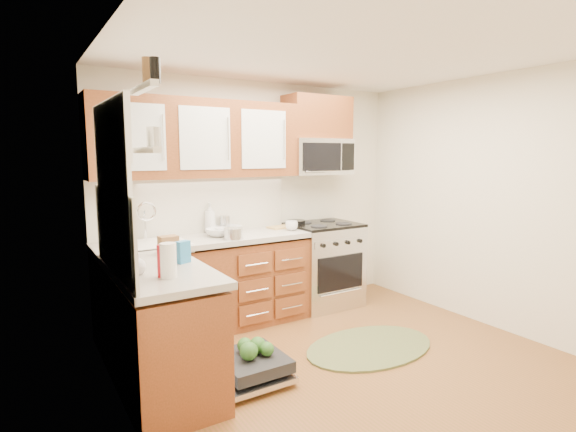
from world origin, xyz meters
TOP-DOWN VIEW (x-y plane):
  - floor at (0.00, 0.00)m, footprint 3.50×3.50m
  - ceiling at (0.00, 0.00)m, footprint 3.50×3.50m
  - wall_back at (0.00, 1.75)m, footprint 3.50×0.04m
  - wall_left at (-1.75, 0.00)m, footprint 0.04×3.50m
  - wall_right at (1.75, 0.00)m, footprint 0.04×3.50m
  - base_cabinet_back at (-0.73, 1.45)m, footprint 2.05×0.60m
  - base_cabinet_left at (-1.45, 0.52)m, footprint 0.60×1.25m
  - countertop_back at (-0.72, 1.44)m, footprint 2.07×0.64m
  - countertop_left at (-1.44, 0.53)m, footprint 0.64×1.27m
  - backsplash_back at (-0.73, 1.74)m, footprint 2.05×0.02m
  - backsplash_left at (-1.74, 0.52)m, footprint 0.02×1.25m
  - upper_cabinets at (-0.73, 1.57)m, footprint 2.05×0.35m
  - cabinet_over_mw at (0.68, 1.57)m, footprint 0.76×0.35m
  - range at (0.68, 1.43)m, footprint 0.76×0.64m
  - microwave at (0.68, 1.55)m, footprint 0.76×0.38m
  - sink at (-1.25, 1.42)m, footprint 0.62×0.50m
  - dishwasher at (-0.86, 0.30)m, footprint 0.70×0.60m
  - window at (-1.74, 0.50)m, footprint 0.03×1.05m
  - window_blind at (-1.71, 0.50)m, footprint 0.02×0.96m
  - shelf_upper at (-1.72, -0.35)m, footprint 0.04×0.40m
  - shelf_lower at (-1.72, -0.35)m, footprint 0.04×0.40m
  - rug at (0.34, 0.25)m, footprint 1.37×1.00m
  - skillet at (0.40, 1.58)m, footprint 0.27×0.27m
  - stock_pot at (-0.54, 1.22)m, footprint 0.22×0.22m
  - cutting_board at (0.18, 1.55)m, footprint 0.28×0.20m
  - canister at (-0.43, 1.65)m, footprint 0.11×0.11m
  - paper_towel_roll at (-1.46, 0.22)m, footprint 0.13×0.13m
  - mustard_bottle at (-1.62, 0.80)m, footprint 0.08×0.08m
  - red_bottle at (-1.50, 0.26)m, footprint 0.06×0.06m
  - wooden_box at (-1.25, 0.92)m, footprint 0.16×0.12m
  - blue_carton at (-1.25, 0.56)m, footprint 0.12×0.10m
  - bowl_a at (-0.45, 1.60)m, footprint 0.38×0.38m
  - bowl_b at (-0.60, 1.44)m, footprint 0.32×0.32m
  - cup at (0.20, 1.35)m, footprint 0.16×0.16m
  - soap_bottle_a at (-0.59, 1.68)m, footprint 0.15×0.15m
  - soap_bottle_b at (-1.62, 1.05)m, footprint 0.10×0.10m
  - soap_bottle_c at (-1.62, 0.41)m, footprint 0.16×0.16m

SIDE VIEW (x-z plane):
  - floor at x=0.00m, z-range 0.00..0.00m
  - rug at x=0.34m, z-range 0.00..0.02m
  - dishwasher at x=-0.86m, z-range 0.00..0.20m
  - base_cabinet_back at x=-0.73m, z-range 0.00..0.85m
  - base_cabinet_left at x=-1.45m, z-range 0.00..0.85m
  - range at x=0.68m, z-range 0.00..0.95m
  - sink at x=-1.25m, z-range 0.67..0.93m
  - countertop_back at x=-0.72m, z-range 0.88..0.93m
  - countertop_left at x=-1.44m, z-range 0.88..0.93m
  - cutting_board at x=0.18m, z-range 0.93..0.94m
  - bowl_a at x=-0.45m, z-range 0.93..1.00m
  - bowl_b at x=-0.60m, z-range 0.93..1.00m
  - skillet at x=0.40m, z-range 0.95..0.99m
  - cup at x=0.20m, z-range 0.93..1.03m
  - stock_pot at x=-0.54m, z-range 0.93..1.03m
  - wooden_box at x=-1.25m, z-range 0.93..1.07m
  - soap_bottle_c at x=-1.62m, z-range 0.93..1.08m
  - blue_carton at x=-1.25m, z-range 0.93..1.09m
  - canister at x=-0.43m, z-range 0.93..1.09m
  - soap_bottle_b at x=-1.62m, z-range 0.93..1.10m
  - mustard_bottle at x=-1.62m, z-range 0.93..1.13m
  - red_bottle at x=-1.50m, z-range 0.93..1.14m
  - paper_towel_roll at x=-1.46m, z-range 0.93..1.15m
  - soap_bottle_a at x=-0.59m, z-range 0.93..1.23m
  - backsplash_back at x=-0.73m, z-range 0.93..1.49m
  - backsplash_left at x=-1.74m, z-range 0.93..1.49m
  - wall_back at x=0.00m, z-range 0.00..2.50m
  - wall_left at x=-1.75m, z-range 0.00..2.50m
  - wall_right at x=1.75m, z-range 0.00..2.50m
  - window at x=-1.74m, z-range 1.02..2.08m
  - microwave at x=0.68m, z-range 1.50..1.90m
  - shelf_lower at x=-1.72m, z-range 1.74..1.76m
  - upper_cabinets at x=-0.73m, z-range 1.50..2.25m
  - window_blind at x=-1.71m, z-range 1.68..2.08m
  - shelf_upper at x=-1.72m, z-range 2.03..2.06m
  - cabinet_over_mw at x=0.68m, z-range 1.90..2.37m
  - ceiling at x=0.00m, z-range 2.50..2.50m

